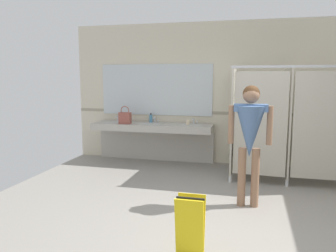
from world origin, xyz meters
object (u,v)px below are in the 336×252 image
Objects in this scene: person_standing at (250,131)px; soap_dispenser at (151,118)px; handbag at (125,118)px; paper_cup at (188,123)px; wet_floor_sign at (190,226)px.

person_standing is 8.43× the size of soap_dispenser.
handbag is 1.85× the size of soap_dispenser.
handbag is 1.30m from paper_cup.
wet_floor_sign is (1.98, -3.35, -0.63)m from handbag.
soap_dispenser is 4.03m from wet_floor_sign.
person_standing is 1.78m from wet_floor_sign.
paper_cup is (1.30, 0.08, -0.08)m from handbag.
soap_dispenser is at bearing 133.74° from person_standing.
paper_cup is at bearing -16.26° from soap_dispenser.
handbag reaches higher than paper_cup.
person_standing is 4.55× the size of handbag.
person_standing is at bearing -46.26° from soap_dispenser.
handbag is 3.53× the size of paper_cup.
soap_dispenser is at bearing 112.53° from wet_floor_sign.
wet_floor_sign is at bearing -109.21° from person_standing.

